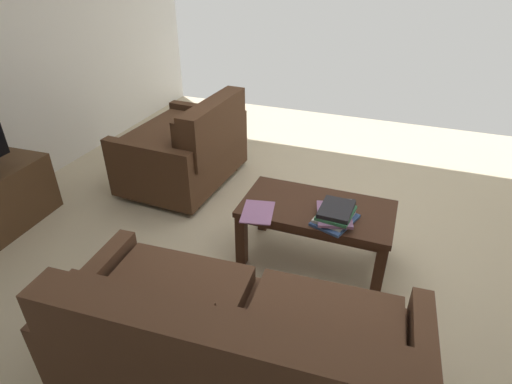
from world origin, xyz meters
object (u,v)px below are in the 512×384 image
Objects in this scene: loose_magazine at (258,212)px; coffee_table at (316,215)px; loveseat_near at (187,148)px; tv_remote at (344,201)px; book_stack at (335,214)px; sofa_main at (235,352)px.

coffee_table is at bearing -161.04° from loose_magazine.
tv_remote is (-1.57, 0.60, 0.11)m from loveseat_near.
book_stack is at bearing 138.41° from coffee_table.
sofa_main reaches higher than loose_magazine.
sofa_main is 6.27× the size of loose_magazine.
book_stack is at bearing -102.70° from sofa_main.
coffee_table is 2.91× the size of book_stack.
sofa_main is at bearing 77.30° from book_stack.
book_stack is at bearing 151.56° from loveseat_near.
sofa_main is at bearing 85.26° from coffee_table.
loose_magazine is at bearing -75.65° from sofa_main.
tv_remote is 0.62m from loose_magazine.
sofa_main is at bearing 92.49° from loose_magazine.
book_stack is at bearing 86.34° from tv_remote.
sofa_main is 2.34m from loveseat_near.
coffee_table is 3.67× the size of loose_magazine.
book_stack is (-1.56, 0.84, 0.15)m from loveseat_near.
loose_magazine is at bearing 138.61° from loveseat_near.
tv_remote is at bearing -159.20° from loose_magazine.
tv_remote is at bearing 159.24° from loveseat_near.
loveseat_near reaches higher than sofa_main.
loose_magazine is (0.26, -1.01, 0.10)m from sofa_main.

